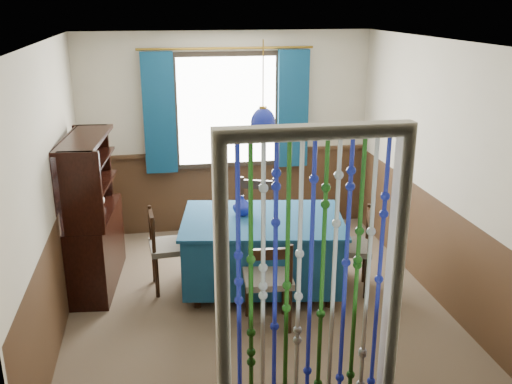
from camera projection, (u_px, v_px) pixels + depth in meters
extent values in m
plane|color=brown|center=(255.00, 301.00, 5.65)|extent=(4.00, 4.00, 0.00)
plane|color=silver|center=(255.00, 41.00, 4.85)|extent=(4.00, 4.00, 0.00)
plane|color=beige|center=(227.00, 134.00, 7.12)|extent=(3.60, 0.00, 3.60)
plane|color=beige|center=(313.00, 281.00, 3.39)|extent=(3.60, 0.00, 3.60)
plane|color=beige|center=(51.00, 192.00, 4.95)|extent=(0.00, 4.00, 4.00)
plane|color=beige|center=(436.00, 171.00, 5.55)|extent=(0.00, 4.00, 4.00)
plane|color=#402918|center=(228.00, 191.00, 7.34)|extent=(3.60, 0.00, 3.60)
plane|color=#402918|center=(62.00, 270.00, 5.19)|extent=(0.00, 4.00, 4.00)
plane|color=#402918|center=(427.00, 242.00, 5.79)|extent=(0.00, 4.00, 4.00)
cube|color=black|center=(227.00, 111.00, 6.98)|extent=(1.32, 0.12, 1.42)
cube|color=navy|center=(262.00, 250.00, 5.79)|extent=(1.69, 1.28, 0.62)
cube|color=navy|center=(263.00, 220.00, 5.69)|extent=(1.76, 1.35, 0.03)
cylinder|color=black|center=(198.00, 301.00, 5.52)|extent=(0.07, 0.07, 0.14)
cylinder|color=black|center=(329.00, 300.00, 5.54)|extent=(0.07, 0.07, 0.14)
cylinder|color=black|center=(203.00, 265.00, 6.27)|extent=(0.07, 0.07, 0.14)
cylinder|color=black|center=(319.00, 264.00, 6.28)|extent=(0.07, 0.07, 0.14)
cylinder|color=black|center=(251.00, 313.00, 5.02)|extent=(0.04, 0.04, 0.44)
cylinder|color=black|center=(290.00, 311.00, 5.05)|extent=(0.04, 0.04, 0.44)
cylinder|color=black|center=(247.00, 295.00, 5.32)|extent=(0.04, 0.04, 0.44)
cylinder|color=black|center=(284.00, 293.00, 5.36)|extent=(0.04, 0.04, 0.44)
cube|color=#5B5549|center=(268.00, 278.00, 5.11)|extent=(0.45, 0.44, 0.06)
cube|color=black|center=(271.00, 254.00, 4.84)|extent=(0.37, 0.07, 0.10)
cylinder|color=black|center=(251.00, 269.00, 4.87)|extent=(0.04, 0.04, 0.43)
cylinder|color=black|center=(291.00, 267.00, 4.90)|extent=(0.04, 0.04, 0.43)
cylinder|color=black|center=(274.00, 234.00, 6.68)|extent=(0.05, 0.05, 0.46)
cylinder|color=black|center=(242.00, 232.00, 6.73)|extent=(0.05, 0.05, 0.46)
cylinder|color=black|center=(270.00, 246.00, 6.35)|extent=(0.05, 0.05, 0.46)
cylinder|color=black|center=(237.00, 244.00, 6.41)|extent=(0.05, 0.05, 0.46)
cube|color=#5B5549|center=(256.00, 218.00, 6.46)|extent=(0.57, 0.55, 0.06)
cube|color=black|center=(258.00, 185.00, 6.52)|extent=(0.38, 0.17, 0.10)
cylinder|color=black|center=(274.00, 197.00, 6.54)|extent=(0.04, 0.04, 0.45)
cylinder|color=black|center=(242.00, 196.00, 6.60)|extent=(0.04, 0.04, 0.45)
cylinder|color=black|center=(154.00, 263.00, 5.99)|extent=(0.04, 0.04, 0.43)
cylinder|color=black|center=(157.00, 277.00, 5.67)|extent=(0.04, 0.04, 0.43)
cylinder|color=black|center=(185.00, 259.00, 6.06)|extent=(0.04, 0.04, 0.43)
cylinder|color=black|center=(189.00, 274.00, 5.75)|extent=(0.04, 0.04, 0.43)
cube|color=#5B5549|center=(170.00, 246.00, 5.79)|extent=(0.43, 0.45, 0.06)
cube|color=black|center=(151.00, 219.00, 5.65)|extent=(0.07, 0.37, 0.10)
cylinder|color=black|center=(151.00, 225.00, 5.85)|extent=(0.04, 0.04, 0.42)
cylinder|color=black|center=(153.00, 238.00, 5.53)|extent=(0.04, 0.04, 0.42)
cylinder|color=black|center=(366.00, 278.00, 5.65)|extent=(0.04, 0.04, 0.44)
cylinder|color=black|center=(364.00, 263.00, 5.98)|extent=(0.04, 0.04, 0.44)
cylinder|color=black|center=(333.00, 276.00, 5.69)|extent=(0.04, 0.04, 0.44)
cylinder|color=black|center=(333.00, 261.00, 6.02)|extent=(0.04, 0.04, 0.44)
cube|color=#5B5549|center=(350.00, 247.00, 5.75)|extent=(0.52, 0.54, 0.06)
cube|color=black|center=(370.00, 218.00, 5.63)|extent=(0.15, 0.37, 0.10)
cylinder|color=black|center=(370.00, 237.00, 5.51)|extent=(0.04, 0.04, 0.43)
cylinder|color=black|center=(368.00, 224.00, 5.84)|extent=(0.04, 0.04, 0.43)
cube|color=black|center=(95.00, 249.00, 5.90)|extent=(0.53, 1.24, 0.79)
cube|color=black|center=(82.00, 194.00, 5.11)|extent=(0.37, 0.09, 0.79)
cube|color=black|center=(93.00, 161.00, 6.18)|extent=(0.37, 0.09, 0.79)
cube|color=black|center=(84.00, 139.00, 5.53)|extent=(0.48, 1.24, 0.04)
cube|color=black|center=(68.00, 177.00, 5.61)|extent=(0.14, 1.18, 0.79)
cube|color=black|center=(92.00, 187.00, 5.69)|extent=(0.42, 1.15, 0.02)
cube|color=black|center=(90.00, 162.00, 5.61)|extent=(0.42, 1.15, 0.02)
cylinder|color=olive|center=(263.00, 82.00, 5.25)|extent=(0.01, 0.01, 0.77)
ellipsoid|color=navy|center=(263.00, 123.00, 5.37)|extent=(0.24, 0.24, 0.29)
cylinder|color=olive|center=(263.00, 108.00, 5.33)|extent=(0.07, 0.07, 0.03)
imported|color=navy|center=(242.00, 206.00, 5.76)|extent=(0.20, 0.20, 0.18)
imported|color=beige|center=(92.00, 190.00, 5.48)|extent=(0.24, 0.24, 0.05)
imported|color=beige|center=(98.00, 198.00, 5.95)|extent=(0.19, 0.19, 0.17)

